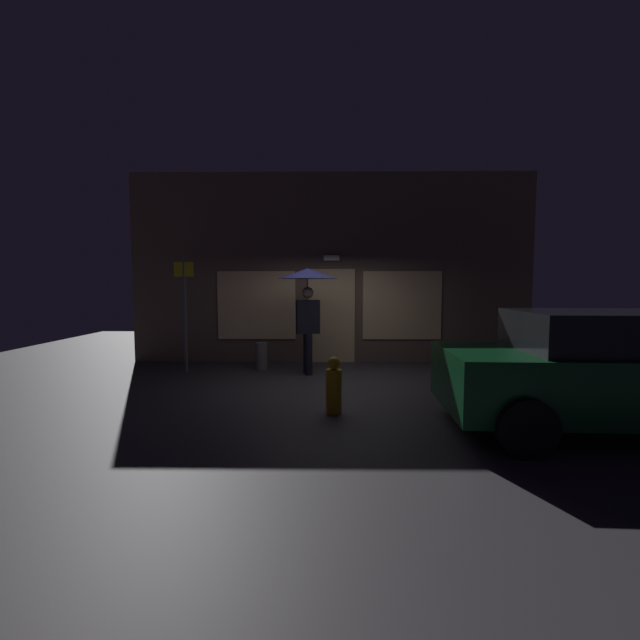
{
  "coord_description": "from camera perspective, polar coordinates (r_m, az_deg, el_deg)",
  "views": [
    {
      "loc": [
        -0.13,
        -8.01,
        1.82
      ],
      "look_at": [
        -0.25,
        0.79,
        1.12
      ],
      "focal_mm": 24.34,
      "sensor_mm": 36.0,
      "label": 1
    }
  ],
  "objects": [
    {
      "name": "ground_plane",
      "position": [
        8.21,
        1.69,
        -8.22
      ],
      "size": [
        18.0,
        18.0,
        0.0
      ],
      "primitive_type": "plane",
      "color": "#38353A"
    },
    {
      "name": "building_facade",
      "position": [
        10.36,
        1.5,
        6.64
      ],
      "size": [
        9.4,
        0.48,
        4.43
      ],
      "color": "brown",
      "rests_on": "ground"
    },
    {
      "name": "person_with_umbrella",
      "position": [
        8.8,
        -1.63,
        4.1
      ],
      "size": [
        1.21,
        1.21,
        2.16
      ],
      "rotation": [
        0.0,
        0.0,
        -2.91
      ],
      "color": "black",
      "rests_on": "ground"
    },
    {
      "name": "parked_car",
      "position": [
        6.48,
        34.16,
        -5.54
      ],
      "size": [
        4.17,
        2.12,
        1.5
      ],
      "rotation": [
        0.0,
        0.0,
        -0.04
      ],
      "color": "#0C3F1E",
      "rests_on": "ground"
    },
    {
      "name": "street_sign_post",
      "position": [
        9.41,
        -17.34,
        1.58
      ],
      "size": [
        0.4,
        0.07,
        2.4
      ],
      "color": "#595B60",
      "rests_on": "ground"
    },
    {
      "name": "sidewalk_bollard",
      "position": [
        9.5,
        -7.72,
        -4.7
      ],
      "size": [
        0.26,
        0.26,
        0.59
      ],
      "primitive_type": "cylinder",
      "color": "slate",
      "rests_on": "ground"
    },
    {
      "name": "fire_hydrant",
      "position": [
        6.24,
        1.82,
        -8.78
      ],
      "size": [
        0.23,
        0.23,
        0.81
      ],
      "color": "gold",
      "rests_on": "ground"
    }
  ]
}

